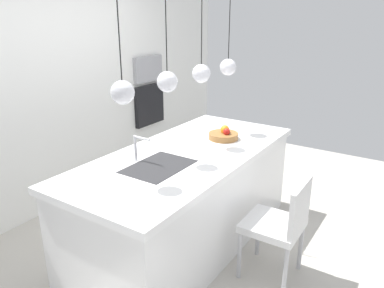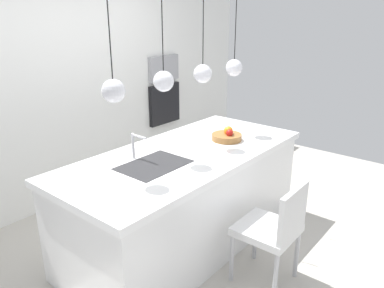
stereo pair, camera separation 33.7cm
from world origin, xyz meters
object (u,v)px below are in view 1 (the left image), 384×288
(microwave, at_px, (147,69))
(oven, at_px, (149,105))
(chair_near, at_px, (281,223))
(fruit_bowl, at_px, (224,135))

(microwave, relative_size, oven, 0.96)
(microwave, relative_size, chair_near, 0.62)
(oven, bearing_deg, chair_near, -119.23)
(fruit_bowl, xyz_separation_m, oven, (0.88, 1.68, -0.09))
(fruit_bowl, bearing_deg, oven, 62.39)
(fruit_bowl, bearing_deg, microwave, 62.39)
(oven, xyz_separation_m, chair_near, (-1.39, -2.49, -0.36))
(microwave, bearing_deg, oven, 0.00)
(fruit_bowl, relative_size, oven, 0.52)
(chair_near, bearing_deg, oven, 60.77)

